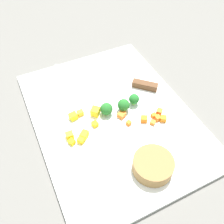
# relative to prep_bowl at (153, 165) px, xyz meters

# --- Properties ---
(ground_plane) EXTENTS (4.00, 4.00, 0.00)m
(ground_plane) POSITION_rel_prep_bowl_xyz_m (0.17, 0.01, -0.03)
(ground_plane) COLOR slate
(cutting_board) EXTENTS (0.50, 0.38, 0.01)m
(cutting_board) POSITION_rel_prep_bowl_xyz_m (0.17, 0.01, -0.02)
(cutting_board) COLOR white
(cutting_board) RESTS_ON ground_plane
(prep_bowl) EXTENTS (0.09, 0.09, 0.03)m
(prep_bowl) POSITION_rel_prep_bowl_xyz_m (0.00, 0.00, 0.00)
(prep_bowl) COLOR olive
(prep_bowl) RESTS_ON cutting_board
(chef_knife) EXTENTS (0.24, 0.25, 0.02)m
(chef_knife) POSITION_rel_prep_bowl_xyz_m (0.27, -0.06, -0.01)
(chef_knife) COLOR silver
(chef_knife) RESTS_ON cutting_board
(carrot_dice_0) EXTENTS (0.02, 0.02, 0.01)m
(carrot_dice_0) POSITION_rel_prep_bowl_xyz_m (0.10, -0.07, -0.01)
(carrot_dice_0) COLOR orange
(carrot_dice_0) RESTS_ON cutting_board
(carrot_dice_1) EXTENTS (0.02, 0.02, 0.01)m
(carrot_dice_1) POSITION_rel_prep_bowl_xyz_m (0.10, -0.09, -0.01)
(carrot_dice_1) COLOR orange
(carrot_dice_1) RESTS_ON cutting_board
(carrot_dice_2) EXTENTS (0.01, 0.01, 0.01)m
(carrot_dice_2) POSITION_rel_prep_bowl_xyz_m (0.12, -0.08, -0.01)
(carrot_dice_2) COLOR orange
(carrot_dice_2) RESTS_ON cutting_board
(carrot_dice_3) EXTENTS (0.02, 0.02, 0.01)m
(carrot_dice_3) POSITION_rel_prep_bowl_xyz_m (0.12, -0.05, -0.01)
(carrot_dice_3) COLOR orange
(carrot_dice_3) RESTS_ON cutting_board
(carrot_dice_4) EXTENTS (0.02, 0.02, 0.01)m
(carrot_dice_4) POSITION_rel_prep_bowl_xyz_m (0.16, -0.01, -0.01)
(carrot_dice_4) COLOR orange
(carrot_dice_4) RESTS_ON cutting_board
(carrot_dice_5) EXTENTS (0.01, 0.01, 0.01)m
(carrot_dice_5) POSITION_rel_prep_bowl_xyz_m (0.11, -0.08, -0.01)
(carrot_dice_5) COLOR orange
(carrot_dice_5) RESTS_ON cutting_board
(carrot_dice_6) EXTENTS (0.02, 0.02, 0.01)m
(carrot_dice_6) POSITION_rel_prep_bowl_xyz_m (0.13, -0.10, -0.01)
(carrot_dice_6) COLOR orange
(carrot_dice_6) RESTS_ON cutting_board
(carrot_dice_7) EXTENTS (0.01, 0.01, 0.01)m
(carrot_dice_7) POSITION_rel_prep_bowl_xyz_m (0.13, -0.01, -0.01)
(carrot_dice_7) COLOR orange
(carrot_dice_7) RESTS_ON cutting_board
(carrot_dice_8) EXTENTS (0.02, 0.02, 0.01)m
(carrot_dice_8) POSITION_rel_prep_bowl_xyz_m (0.17, -0.02, -0.01)
(carrot_dice_8) COLOR orange
(carrot_dice_8) RESTS_ON cutting_board
(pepper_dice_0) EXTENTS (0.02, 0.02, 0.01)m
(pepper_dice_0) POSITION_rel_prep_bowl_xyz_m (0.14, 0.13, -0.01)
(pepper_dice_0) COLOR yellow
(pepper_dice_0) RESTS_ON cutting_board
(pepper_dice_1) EXTENTS (0.01, 0.01, 0.01)m
(pepper_dice_1) POSITION_rel_prep_bowl_xyz_m (0.21, 0.09, -0.01)
(pepper_dice_1) COLOR yellow
(pepper_dice_1) RESTS_ON cutting_board
(pepper_dice_2) EXTENTS (0.02, 0.02, 0.02)m
(pepper_dice_2) POSITION_rel_prep_bowl_xyz_m (0.21, 0.11, -0.01)
(pepper_dice_2) COLOR yellow
(pepper_dice_2) RESTS_ON cutting_board
(pepper_dice_3) EXTENTS (0.02, 0.02, 0.01)m
(pepper_dice_3) POSITION_rel_prep_bowl_xyz_m (0.13, 0.11, -0.01)
(pepper_dice_3) COLOR yellow
(pepper_dice_3) RESTS_ON cutting_board
(pepper_dice_4) EXTENTS (0.02, 0.02, 0.02)m
(pepper_dice_4) POSITION_rel_prep_bowl_xyz_m (0.15, 0.13, -0.01)
(pepper_dice_4) COLOR yellow
(pepper_dice_4) RESTS_ON cutting_board
(pepper_dice_5) EXTENTS (0.03, 0.03, 0.02)m
(pepper_dice_5) POSITION_rel_prep_bowl_xyz_m (0.19, 0.05, -0.01)
(pepper_dice_5) COLOR yellow
(pepper_dice_5) RESTS_ON cutting_board
(pepper_dice_6) EXTENTS (0.02, 0.03, 0.02)m
(pepper_dice_6) POSITION_rel_prep_bowl_xyz_m (0.14, 0.10, -0.01)
(pepper_dice_6) COLOR yellow
(pepper_dice_6) RESTS_ON cutting_board
(pepper_dice_7) EXTENTS (0.02, 0.02, 0.01)m
(pepper_dice_7) POSITION_rel_prep_bowl_xyz_m (0.16, 0.07, -0.01)
(pepper_dice_7) COLOR yellow
(pepper_dice_7) RESTS_ON cutting_board
(broccoli_floret_0) EXTENTS (0.03, 0.03, 0.03)m
(broccoli_floret_0) POSITION_rel_prep_bowl_xyz_m (0.18, -0.06, 0.00)
(broccoli_floret_0) COLOR #86C157
(broccoli_floret_0) RESTS_ON cutting_board
(broccoli_floret_1) EXTENTS (0.03, 0.03, 0.04)m
(broccoli_floret_1) POSITION_rel_prep_bowl_xyz_m (0.17, -0.02, 0.00)
(broccoli_floret_1) COLOR #88B86C
(broccoli_floret_1) RESTS_ON cutting_board
(broccoli_floret_2) EXTENTS (0.03, 0.03, 0.03)m
(broccoli_floret_2) POSITION_rel_prep_bowl_xyz_m (0.18, 0.02, 0.00)
(broccoli_floret_2) COLOR #90B85D
(broccoli_floret_2) RESTS_ON cutting_board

